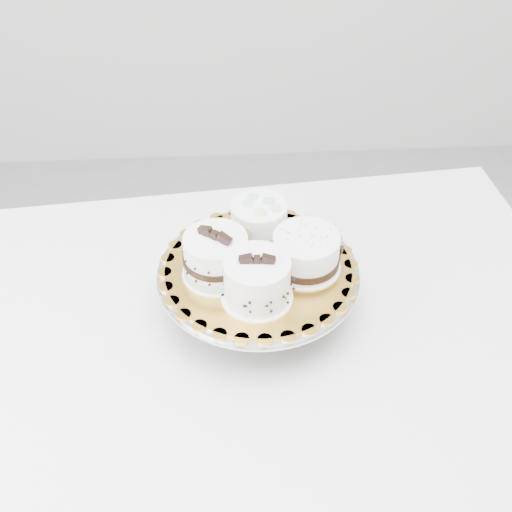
{
  "coord_description": "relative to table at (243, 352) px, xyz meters",
  "views": [
    {
      "loc": [
        0.1,
        -0.76,
        1.63
      ],
      "look_at": [
        0.15,
        0.05,
        0.89
      ],
      "focal_mm": 45.0,
      "sensor_mm": 36.0,
      "label": 1
    }
  ],
  "objects": [
    {
      "name": "cake_stand",
      "position": [
        0.03,
        0.05,
        0.14
      ],
      "size": [
        0.36,
        0.36,
        0.1
      ],
      "color": "gray",
      "rests_on": "table"
    },
    {
      "name": "cake_board",
      "position": [
        0.03,
        0.05,
        0.17
      ],
      "size": [
        0.4,
        0.4,
        0.0
      ],
      "primitive_type": "cylinder",
      "rotation": [
        0.0,
        0.0,
        0.22
      ],
      "color": "gold",
      "rests_on": "cake_stand"
    },
    {
      "name": "cake_banded",
      "position": [
        -0.04,
        0.04,
        0.21
      ],
      "size": [
        0.15,
        0.15,
        0.1
      ],
      "rotation": [
        0.0,
        0.0,
        -0.64
      ],
      "color": "white",
      "rests_on": "cake_board"
    },
    {
      "name": "table",
      "position": [
        0.0,
        0.0,
        0.0
      ],
      "size": [
        1.35,
        0.96,
        0.75
      ],
      "rotation": [
        0.0,
        0.0,
        0.09
      ],
      "color": "white",
      "rests_on": "floor"
    },
    {
      "name": "cake_ribbon",
      "position": [
        0.12,
        0.05,
        0.2
      ],
      "size": [
        0.15,
        0.15,
        0.07
      ],
      "rotation": [
        0.0,
        0.0,
        -0.4
      ],
      "color": "white",
      "rests_on": "cake_board"
    },
    {
      "name": "cake_swirl",
      "position": [
        0.02,
        -0.03,
        0.21
      ],
      "size": [
        0.12,
        0.12,
        0.1
      ],
      "rotation": [
        0.0,
        0.0,
        -0.08
      ],
      "color": "white",
      "rests_on": "cake_board"
    },
    {
      "name": "cake_dots",
      "position": [
        0.04,
        0.13,
        0.21
      ],
      "size": [
        0.12,
        0.12,
        0.08
      ],
      "rotation": [
        0.0,
        0.0,
        0.1
      ],
      "color": "white",
      "rests_on": "cake_board"
    }
  ]
}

